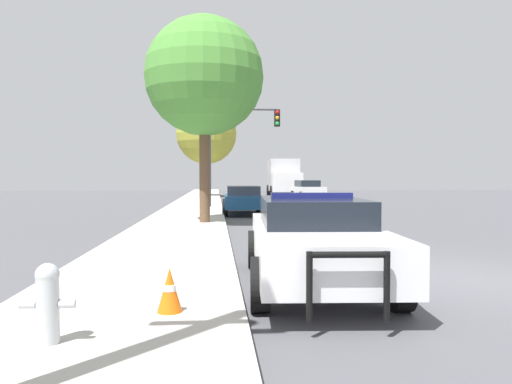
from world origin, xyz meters
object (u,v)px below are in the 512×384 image
Objects in this scene: car_background_oncoming at (308,190)px; car_background_midblock at (243,199)px; police_car at (313,238)px; traffic_light at (238,136)px; car_background_distant at (283,188)px; tree_sidewalk_near at (204,77)px; box_truck at (284,177)px; tree_sidewalk_far at (206,134)px; fire_hydrant at (48,301)px; traffic_cone at (170,290)px.

car_background_midblock is (-5.48, -13.25, -0.07)m from car_background_oncoming.
traffic_light is at bearing -85.70° from police_car.
tree_sidewalk_near is at bearing -107.44° from car_background_distant.
tree_sidewalk_far is at bearing 8.01° from box_truck.
tree_sidewalk_near reaches higher than fire_hydrant.
car_background_midblock is 20.70m from box_truck.
tree_sidewalk_near is at bearing -75.60° from police_car.
car_background_distant is (4.81, 21.63, 0.02)m from car_background_midblock.
fire_hydrant is 1.47× the size of traffic_cone.
car_background_midblock reaches higher than traffic_cone.
car_background_oncoming is 8.41m from car_background_distant.
fire_hydrant reaches higher than traffic_cone.
tree_sidewalk_near is 0.92× the size of tree_sidewalk_far.
police_car is at bearing -88.92° from traffic_light.
tree_sidewalk_near is (1.20, 12.52, 4.60)m from fire_hydrant.
car_background_distant is (-0.67, 8.38, -0.05)m from car_background_oncoming.
traffic_light is 0.80× the size of box_truck.
traffic_cone is at bearing 45.98° from police_car.
fire_hydrant is 22.07m from traffic_light.
car_background_distant is at bearing 17.69° from tree_sidewalk_far.
box_truck reaches higher than police_car.
police_car is 1.19× the size of car_background_distant.
box_truck is (4.70, 16.41, -2.15)m from traffic_light.
car_background_midblock reaches higher than fire_hydrant.
car_background_midblock is 9.01× the size of traffic_cone.
tree_sidewalk_near is at bearing -89.13° from tree_sidewalk_far.
car_background_oncoming is (5.19, 28.25, 0.02)m from police_car.
tree_sidewalk_far is at bearing 88.75° from fire_hydrant.
car_background_oncoming is at bearing 75.10° from fire_hydrant.
tree_sidewalk_near is 13.75× the size of traffic_cone.
car_background_distant is 0.65× the size of box_truck.
traffic_light is 1.14× the size of car_background_midblock.
fire_hydrant is at bearing -91.25° from tree_sidewalk_far.
traffic_light is 0.69× the size of tree_sidewalk_far.
fire_hydrant is 0.10× the size of tree_sidewalk_far.
box_truck reaches higher than fire_hydrant.
police_car reaches higher than traffic_cone.
tree_sidewalk_far is at bearing 90.87° from tree_sidewalk_near.
police_car is 19.00m from traffic_light.
car_background_distant is 8.48m from tree_sidewalk_far.
car_background_midblock is at bearing -106.59° from car_background_distant.
fire_hydrant is at bearing 70.45° from car_background_oncoming.
box_truck is at bearing 77.98° from car_background_midblock.
fire_hydrant is 32.24m from car_background_oncoming.
police_car reaches higher than car_background_midblock.
traffic_cone is (0.22, -36.36, -4.91)m from tree_sidewalk_far.
police_car is 0.67× the size of tree_sidewalk_far.
car_background_distant is (4.52, 36.63, -0.02)m from police_car.
tree_sidewalk_near is 12.46m from traffic_cone.
car_background_midblock is 1.07× the size of car_background_distant.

